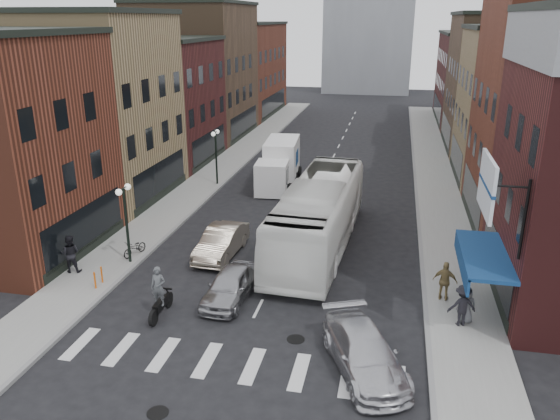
# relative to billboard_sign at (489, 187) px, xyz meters

# --- Properties ---
(ground) EXTENTS (160.00, 160.00, 0.00)m
(ground) POSITION_rel_billboard_sign_xyz_m (-8.59, -0.50, -6.13)
(ground) COLOR black
(ground) RESTS_ON ground
(sidewalk_left) EXTENTS (3.00, 74.00, 0.15)m
(sidewalk_left) POSITION_rel_billboard_sign_xyz_m (-17.09, 21.50, -6.06)
(sidewalk_left) COLOR gray
(sidewalk_left) RESTS_ON ground
(sidewalk_right) EXTENTS (3.00, 74.00, 0.15)m
(sidewalk_right) POSITION_rel_billboard_sign_xyz_m (-0.09, 21.50, -6.06)
(sidewalk_right) COLOR gray
(sidewalk_right) RESTS_ON ground
(curb_left) EXTENTS (0.20, 74.00, 0.16)m
(curb_left) POSITION_rel_billboard_sign_xyz_m (-15.59, 21.50, -6.13)
(curb_left) COLOR gray
(curb_left) RESTS_ON ground
(curb_right) EXTENTS (0.20, 74.00, 0.16)m
(curb_right) POSITION_rel_billboard_sign_xyz_m (-1.59, 21.50, -6.13)
(curb_right) COLOR gray
(curb_right) RESTS_ON ground
(crosswalk_stripes) EXTENTS (12.00, 2.20, 0.01)m
(crosswalk_stripes) POSITION_rel_billboard_sign_xyz_m (-8.59, -3.50, -6.13)
(crosswalk_stripes) COLOR silver
(crosswalk_stripes) RESTS_ON ground
(bldg_left_mid_a) EXTENTS (10.30, 10.20, 12.30)m
(bldg_left_mid_a) POSITION_rel_billboard_sign_xyz_m (-23.58, 13.50, 0.02)
(bldg_left_mid_a) COLOR #9D8356
(bldg_left_mid_a) RESTS_ON ground
(bldg_left_mid_b) EXTENTS (10.30, 10.20, 10.30)m
(bldg_left_mid_b) POSITION_rel_billboard_sign_xyz_m (-23.58, 23.50, -0.98)
(bldg_left_mid_b) COLOR #431818
(bldg_left_mid_b) RESTS_ON ground
(bldg_left_far_a) EXTENTS (10.30, 12.20, 13.30)m
(bldg_left_far_a) POSITION_rel_billboard_sign_xyz_m (-23.58, 34.50, 0.52)
(bldg_left_far_a) COLOR #4E3A27
(bldg_left_far_a) RESTS_ON ground
(bldg_left_far_b) EXTENTS (10.30, 16.20, 11.30)m
(bldg_left_far_b) POSITION_rel_billboard_sign_xyz_m (-23.58, 48.50, -0.48)
(bldg_left_far_b) COLOR maroon
(bldg_left_far_b) RESTS_ON ground
(bldg_right_mid_b) EXTENTS (10.30, 10.20, 11.30)m
(bldg_right_mid_b) POSITION_rel_billboard_sign_xyz_m (6.41, 23.50, -0.48)
(bldg_right_mid_b) COLOR #9D8356
(bldg_right_mid_b) RESTS_ON ground
(bldg_right_far_a) EXTENTS (10.30, 12.20, 12.30)m
(bldg_right_far_a) POSITION_rel_billboard_sign_xyz_m (6.41, 34.50, 0.02)
(bldg_right_far_a) COLOR #4E3A27
(bldg_right_far_a) RESTS_ON ground
(bldg_right_far_b) EXTENTS (10.30, 16.20, 10.30)m
(bldg_right_far_b) POSITION_rel_billboard_sign_xyz_m (6.41, 48.50, -0.98)
(bldg_right_far_b) COLOR #431818
(bldg_right_far_b) RESTS_ON ground
(awning_blue) EXTENTS (1.80, 5.00, 0.78)m
(awning_blue) POSITION_rel_billboard_sign_xyz_m (0.34, 2.00, -3.50)
(awning_blue) COLOR navy
(awning_blue) RESTS_ON ground
(billboard_sign) EXTENTS (1.52, 3.00, 3.70)m
(billboard_sign) POSITION_rel_billboard_sign_xyz_m (0.00, 0.00, 0.00)
(billboard_sign) COLOR black
(billboard_sign) RESTS_ON ground
(streetlamp_near) EXTENTS (0.32, 1.22, 4.11)m
(streetlamp_near) POSITION_rel_billboard_sign_xyz_m (-15.99, 3.50, -3.22)
(streetlamp_near) COLOR black
(streetlamp_near) RESTS_ON ground
(streetlamp_far) EXTENTS (0.32, 1.22, 4.11)m
(streetlamp_far) POSITION_rel_billboard_sign_xyz_m (-15.99, 17.50, -3.22)
(streetlamp_far) COLOR black
(streetlamp_far) RESTS_ON ground
(bike_rack) EXTENTS (0.08, 0.68, 0.80)m
(bike_rack) POSITION_rel_billboard_sign_xyz_m (-16.19, 0.80, -5.58)
(bike_rack) COLOR #D8590C
(bike_rack) RESTS_ON sidewalk_left
(box_truck) EXTENTS (2.66, 7.53, 3.21)m
(box_truck) POSITION_rel_billboard_sign_xyz_m (-11.52, 18.59, -4.55)
(box_truck) COLOR white
(box_truck) RESTS_ON ground
(motorcycle_rider) EXTENTS (0.64, 2.22, 2.26)m
(motorcycle_rider) POSITION_rel_billboard_sign_xyz_m (-12.39, -0.97, -5.08)
(motorcycle_rider) COLOR black
(motorcycle_rider) RESTS_ON ground
(transit_bus) EXTENTS (3.76, 13.46, 3.71)m
(transit_bus) POSITION_rel_billboard_sign_xyz_m (-7.04, 7.69, -4.28)
(transit_bus) COLOR white
(transit_bus) RESTS_ON ground
(sedan_left_near) EXTENTS (1.91, 4.21, 1.40)m
(sedan_left_near) POSITION_rel_billboard_sign_xyz_m (-9.97, 1.00, -5.43)
(sedan_left_near) COLOR #A6A5AA
(sedan_left_near) RESTS_ON ground
(sedan_left_far) EXTENTS (1.85, 4.67, 1.51)m
(sedan_left_far) POSITION_rel_billboard_sign_xyz_m (-11.81, 5.50, -5.38)
(sedan_left_far) COLOR beige
(sedan_left_far) RESTS_ON ground
(curb_car) EXTENTS (3.87, 5.42, 1.46)m
(curb_car) POSITION_rel_billboard_sign_xyz_m (-3.90, -2.93, -5.40)
(curb_car) COLOR silver
(curb_car) RESTS_ON ground
(parked_bicycle) EXTENTS (0.99, 1.63, 0.81)m
(parked_bicycle) POSITION_rel_billboard_sign_xyz_m (-16.09, 4.27, -5.58)
(parked_bicycle) COLOR black
(parked_bicycle) RESTS_ON sidewalk_left
(ped_left_solo) EXTENTS (1.01, 0.74, 1.87)m
(ped_left_solo) POSITION_rel_billboard_sign_xyz_m (-18.19, 1.85, -5.05)
(ped_left_solo) COLOR black
(ped_left_solo) RESTS_ON sidewalk_left
(ped_right_a) EXTENTS (1.22, 0.81, 1.73)m
(ped_right_a) POSITION_rel_billboard_sign_xyz_m (-0.30, 0.68, -5.12)
(ped_right_a) COLOR black
(ped_right_a) RESTS_ON sidewalk_right
(ped_right_b) EXTENTS (1.12, 0.72, 1.77)m
(ped_right_b) POSITION_rel_billboard_sign_xyz_m (-0.82, 2.71, -5.10)
(ped_right_b) COLOR olive
(ped_right_b) RESTS_ON sidewalk_right
(ped_right_c) EXTENTS (0.81, 0.59, 1.53)m
(ped_right_c) POSITION_rel_billboard_sign_xyz_m (-0.11, 0.93, -5.22)
(ped_right_c) COLOR slate
(ped_right_c) RESTS_ON sidewalk_right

